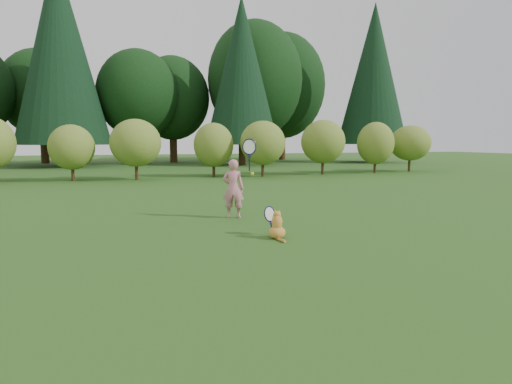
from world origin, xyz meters
name	(u,v)px	position (x,y,z in m)	size (l,w,h in m)	color
ground	(259,234)	(0.00, 0.00, 0.00)	(100.00, 100.00, 0.00)	#224E16
shrub_row	(175,148)	(0.00, 13.00, 1.40)	(28.00, 3.00, 2.80)	#5A6E22
woodland_backdrop	(155,56)	(0.00, 23.00, 7.50)	(48.00, 10.00, 15.00)	black
child	(234,187)	(-0.01, 1.80, 0.70)	(0.78, 0.48, 2.01)	#D27D8C
cat	(277,224)	(0.21, -0.43, 0.27)	(0.48, 0.74, 0.71)	#B97523
tennis_ball	(252,174)	(0.04, 0.53, 1.10)	(0.07, 0.07, 0.07)	#D6E61B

